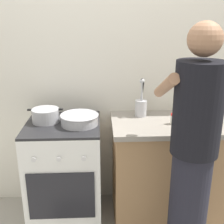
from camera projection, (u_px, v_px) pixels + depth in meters
back_wall at (127, 72)px, 2.52m from camera, size 3.20×0.10×2.50m
countertop at (169, 169)px, 2.46m from camera, size 1.00×0.60×0.90m
stove_range at (66, 172)px, 2.42m from camera, size 0.60×0.62×0.90m
pot at (46, 115)px, 2.29m from camera, size 0.29×0.22×0.11m
mixing_bowl at (79, 119)px, 2.24m from camera, size 0.31×0.31×0.09m
utensil_crock at (141, 106)px, 2.42m from camera, size 0.10×0.10×0.33m
spice_bottle at (173, 119)px, 2.25m from camera, size 0.04×0.04×0.09m
oil_bottle at (206, 112)px, 2.23m from camera, size 0.06×0.06×0.23m
person at (193, 158)px, 1.80m from camera, size 0.41×0.50×1.70m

